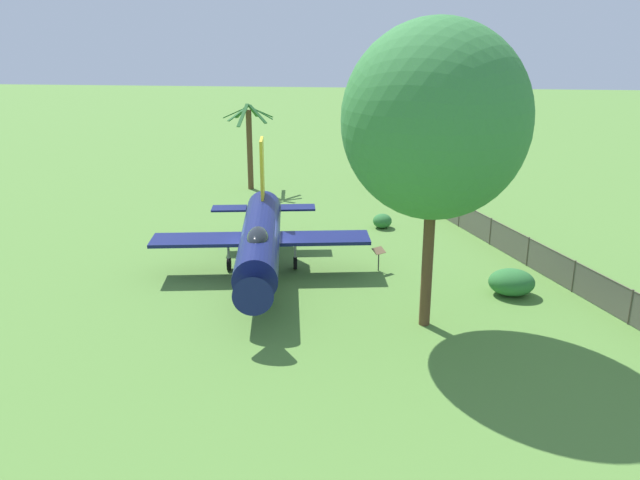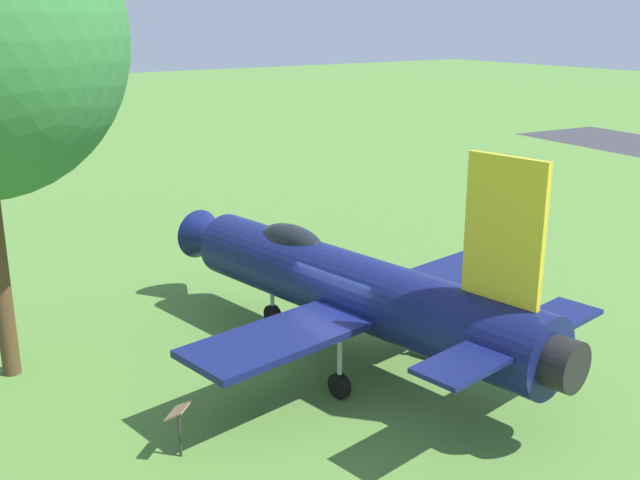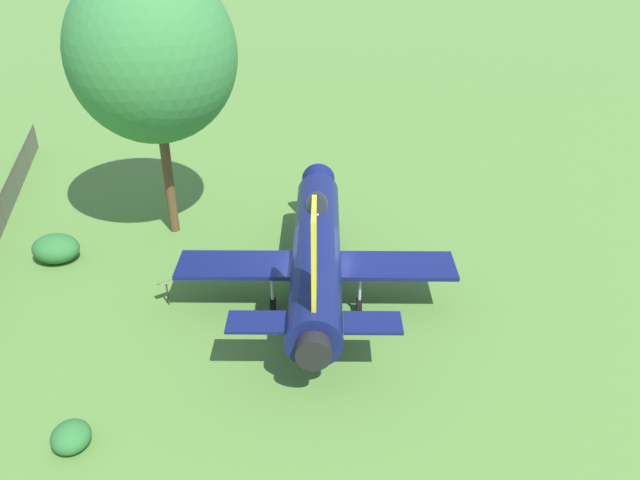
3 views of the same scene
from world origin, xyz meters
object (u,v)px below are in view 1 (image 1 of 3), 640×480
at_px(shrub_by_tree, 512,282).
at_px(info_plaque, 379,254).
at_px(shade_tree, 435,121).
at_px(palm_tree, 250,143).
at_px(display_jet, 260,239).
at_px(shrub_near_fence, 382,221).

bearing_deg(shrub_by_tree, info_plaque, 158.23).
xyz_separation_m(shade_tree, info_plaque, (-1.91, 5.69, -7.10)).
height_order(shade_tree, shrub_by_tree, shade_tree).
height_order(palm_tree, info_plaque, palm_tree).
bearing_deg(shrub_by_tree, palm_tree, 130.38).
distance_m(shade_tree, palm_tree, 24.62).
distance_m(display_jet, info_plaque, 5.77).
height_order(shade_tree, info_plaque, shade_tree).
bearing_deg(display_jet, palm_tree, -175.51).
xyz_separation_m(shrub_by_tree, info_plaque, (-5.80, 2.32, 0.27)).
xyz_separation_m(palm_tree, shrub_near_fence, (9.56, -8.60, -2.93)).
bearing_deg(info_plaque, shade_tree, -71.45).
distance_m(display_jet, palm_tree, 18.00).
bearing_deg(shrub_by_tree, shrub_near_fence, 121.41).
distance_m(display_jet, shrub_by_tree, 11.26).
bearing_deg(shrub_near_fence, shade_tree, -81.85).
distance_m(palm_tree, info_plaque, 18.46).
distance_m(shade_tree, shrub_by_tree, 9.00).
height_order(shrub_near_fence, info_plaque, info_plaque).
relative_size(display_jet, shade_tree, 1.11).
distance_m(display_jet, shrub_near_fence, 10.52).
bearing_deg(shade_tree, info_plaque, 108.55).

